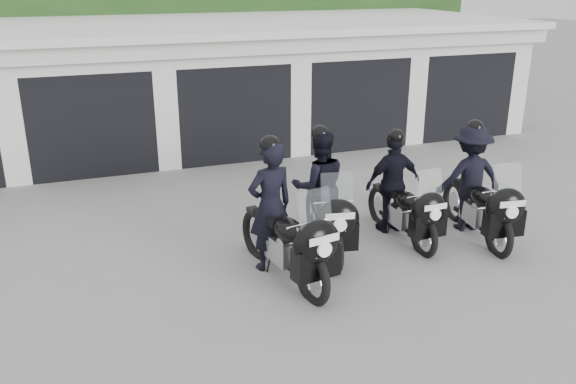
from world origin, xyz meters
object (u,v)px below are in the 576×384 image
object	(u,v)px
police_bike_a	(282,223)
police_bike_d	(474,185)
police_bike_c	(398,191)
police_bike_b	(322,196)

from	to	relation	value
police_bike_a	police_bike_d	size ratio (longest dim) A/B	1.06
police_bike_a	police_bike_d	bearing A→B (deg)	-3.88
police_bike_a	police_bike_c	world-z (taller)	police_bike_a
police_bike_b	police_bike_c	world-z (taller)	police_bike_b
police_bike_a	police_bike_d	world-z (taller)	police_bike_a
police_bike_a	police_bike_b	bearing A→B (deg)	29.57
police_bike_b	police_bike_d	bearing A→B (deg)	1.44
police_bike_c	police_bike_d	distance (m)	1.27
police_bike_d	police_bike_b	bearing A→B (deg)	179.17
police_bike_a	police_bike_c	size ratio (longest dim) A/B	1.13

